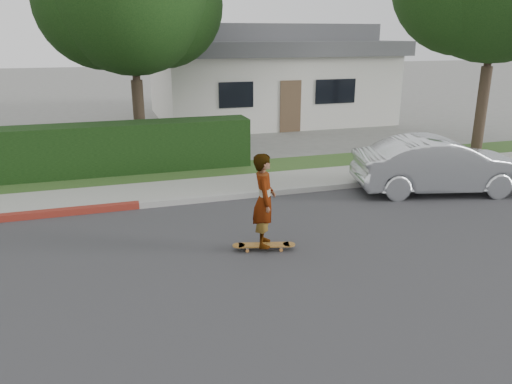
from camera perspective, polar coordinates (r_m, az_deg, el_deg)
ground at (r=8.17m, az=-17.89°, el=-11.64°), size 120.00×120.00×0.00m
road at (r=8.17m, az=-17.89°, el=-11.61°), size 60.00×8.00×0.01m
curb_far at (r=11.92m, az=-18.01°, el=-1.90°), size 60.00×0.20×0.15m
sidewalk_far at (r=12.78m, az=-18.01°, el=-0.68°), size 60.00×1.60×0.12m
planting_strip at (r=14.31m, az=-18.02°, el=1.21°), size 60.00×1.60×0.10m
house at (r=24.49m, az=0.98°, el=13.42°), size 10.60×8.60×4.30m
skateboard at (r=9.38m, az=0.92°, el=-6.11°), size 1.20×0.52×0.11m
skateboarder at (r=9.06m, az=0.94°, el=-0.95°), size 0.58×0.73×1.75m
car_silver at (r=13.48m, az=20.31°, el=2.88°), size 4.52×2.46×1.41m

